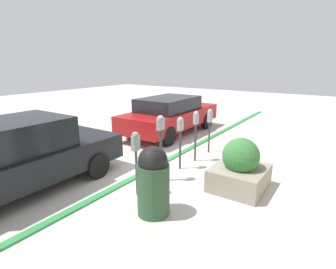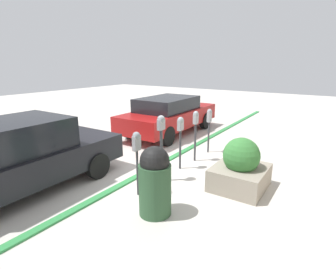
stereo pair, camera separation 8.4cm
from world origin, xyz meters
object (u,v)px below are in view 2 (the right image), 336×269
parking_meter_fourth (196,125)px  planter_box (240,168)px  trash_bin (155,181)px  parking_meter_farthest (209,120)px  parking_meter_middle (180,131)px  parked_car_middle (169,114)px  parking_meter_nearest (137,148)px  parked_car_front (16,157)px  parking_meter_second (161,135)px

parking_meter_fourth → planter_box: (-0.92, -1.60, -0.57)m
parking_meter_fourth → trash_bin: 2.88m
parking_meter_farthest → parking_meter_middle: bearing=178.2°
planter_box → parked_car_middle: parked_car_middle is taller
parking_meter_nearest → parking_meter_middle: 1.69m
planter_box → parked_car_front: bearing=126.1°
parking_meter_fourth → parking_meter_farthest: size_ratio=1.05×
parking_meter_middle → trash_bin: parking_meter_middle is taller
parking_meter_second → parking_meter_middle: parking_meter_second is taller
parking_meter_farthest → parked_car_middle: parked_car_middle is taller
parking_meter_farthest → parked_car_middle: (1.22, 2.24, -0.26)m
parked_car_front → parked_car_middle: 5.79m
parking_meter_fourth → planter_box: size_ratio=1.16×
parking_meter_nearest → parking_meter_middle: (1.69, 0.00, -0.01)m
parked_car_front → parked_car_middle: bearing=-0.6°
parking_meter_nearest → parked_car_front: parked_car_front is taller
parking_meter_second → parking_meter_middle: (0.87, 0.02, -0.08)m
parked_car_middle → trash_bin: bearing=-150.0°
parking_meter_fourth → parked_car_middle: 3.07m
parking_meter_fourth → parked_car_middle: parked_car_middle is taller
parking_meter_middle → parking_meter_fourth: size_ratio=0.97×
parking_meter_fourth → planter_box: parking_meter_fourth is taller
parking_meter_second → parking_meter_farthest: bearing=-0.6°
planter_box → parked_car_front: parked_car_front is taller
parking_meter_second → planter_box: parking_meter_second is taller
parking_meter_nearest → parked_car_front: (-1.29, 2.17, -0.24)m
parking_meter_farthest → parking_meter_nearest: bearing=179.2°
parking_meter_fourth → parked_car_front: (-3.70, 2.21, -0.23)m
parking_meter_nearest → parked_car_front: size_ratio=0.31×
parking_meter_fourth → parking_meter_farthest: (0.87, -0.00, -0.01)m
parking_meter_middle → parked_car_middle: size_ratio=0.30×
parking_meter_middle → parked_car_front: bearing=144.0°
parking_meter_second → parked_car_middle: 4.31m
parking_meter_nearest → parked_car_front: bearing=120.9°
parking_meter_nearest → parking_meter_fourth: size_ratio=0.96×
parking_meter_fourth → parked_car_front: parked_car_front is taller
parking_meter_second → parking_meter_farthest: 2.46m
planter_box → parked_car_middle: size_ratio=0.27×
parking_meter_second → parking_meter_fourth: parking_meter_second is taller
parking_meter_middle → parked_car_middle: 3.57m
parking_meter_fourth → planter_box: bearing=-119.9°
parking_meter_fourth → parked_car_middle: (2.09, 2.24, -0.27)m
parking_meter_second → parking_meter_fourth: size_ratio=1.10×
parking_meter_middle → planter_box: (-0.20, -1.65, -0.56)m
parked_car_front → trash_bin: 3.03m
planter_box → parked_car_middle: 4.88m
parking_meter_fourth → parking_meter_farthest: bearing=-0.0°
parking_meter_nearest → trash_bin: parking_meter_nearest is taller
parking_meter_farthest → parked_car_front: bearing=154.2°
parking_meter_middle → parking_meter_farthest: bearing=-1.8°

